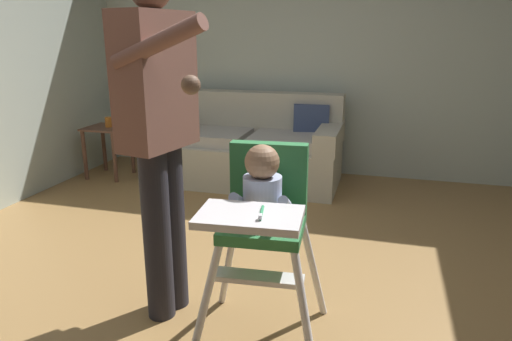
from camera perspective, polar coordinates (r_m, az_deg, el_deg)
The scene contains 7 objects.
ground at distance 2.76m, azimuth -1.80°, elevation -15.86°, with size 6.30×6.74×0.10m, color #A07745.
wall_far at distance 4.87m, azimuth 7.59°, elevation 15.62°, with size 5.50×0.06×2.73m, color beige.
couch at distance 4.61m, azimuth -0.32°, elevation 2.72°, with size 1.72×0.86×0.86m.
high_chair at distance 2.07m, azimuth 0.88°, elevation -4.62°, with size 0.65×0.76×0.98m.
adult_standing at distance 2.28m, azimuth -11.71°, elevation 4.68°, with size 0.51×0.57×1.71m.
side_table at distance 4.99m, azimuth -17.71°, elevation 3.56°, with size 0.40×0.40×0.52m.
sippy_cup at distance 4.94m, azimuth -17.64°, elevation 5.69°, with size 0.07×0.07×0.10m, color orange.
Camera 1 is at (0.71, -2.22, 1.42)m, focal length 32.60 mm.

